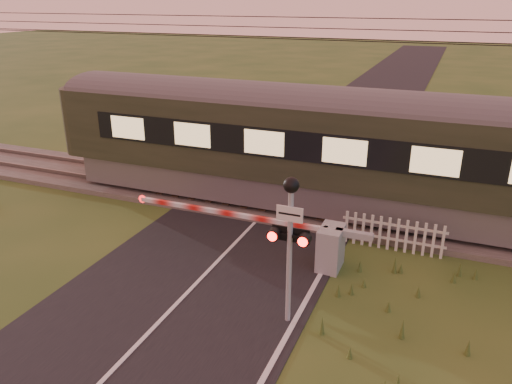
% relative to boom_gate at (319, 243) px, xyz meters
% --- Properties ---
extents(ground, '(160.00, 160.00, 0.00)m').
position_rel_boom_gate_xyz_m(ground, '(-2.57, -2.99, -0.65)').
color(ground, '#2D4B1D').
rests_on(ground, ground).
extents(road, '(6.00, 140.00, 0.03)m').
position_rel_boom_gate_xyz_m(road, '(-2.55, -3.22, -0.64)').
color(road, black).
rests_on(road, ground).
extents(track_bed, '(140.00, 3.40, 0.39)m').
position_rel_boom_gate_xyz_m(track_bed, '(-2.57, 3.51, -0.59)').
color(track_bed, '#47423D').
rests_on(track_bed, ground).
extents(overhead_wires, '(120.00, 0.62, 0.62)m').
position_rel_boom_gate_xyz_m(overhead_wires, '(-2.57, 3.51, 5.07)').
color(overhead_wires, black).
rests_on(overhead_wires, ground).
extents(boom_gate, '(6.91, 0.90, 1.19)m').
position_rel_boom_gate_xyz_m(boom_gate, '(0.00, 0.00, 0.00)').
color(boom_gate, gray).
rests_on(boom_gate, ground).
extents(crossing_signal, '(0.86, 0.35, 3.36)m').
position_rel_boom_gate_xyz_m(crossing_signal, '(0.02, -2.62, 1.66)').
color(crossing_signal, gray).
rests_on(crossing_signal, ground).
extents(picket_fence, '(2.87, 0.08, 0.98)m').
position_rel_boom_gate_xyz_m(picket_fence, '(1.68, 1.62, -0.16)').
color(picket_fence, silver).
rests_on(picket_fence, ground).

